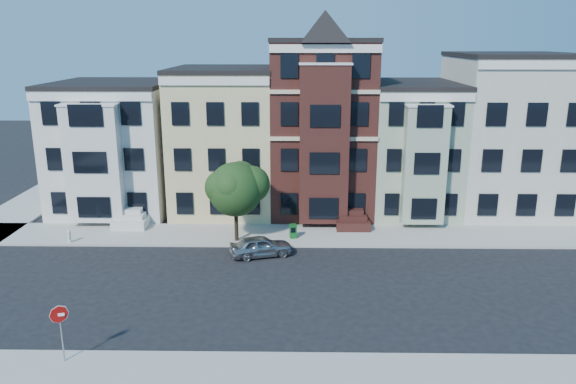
{
  "coord_description": "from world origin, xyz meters",
  "views": [
    {
      "loc": [
        -1.77,
        -25.92,
        12.26
      ],
      "look_at": [
        -2.23,
        3.45,
        4.2
      ],
      "focal_mm": 35.0,
      "sensor_mm": 36.0,
      "label": 1
    }
  ],
  "objects_px": {
    "newspaper_box": "(293,231)",
    "fire_hydrant": "(69,238)",
    "stop_sign": "(61,330)",
    "parked_car": "(261,246)",
    "street_tree": "(235,193)"
  },
  "relations": [
    {
      "from": "street_tree",
      "to": "parked_car",
      "type": "height_order",
      "value": "street_tree"
    },
    {
      "from": "parked_car",
      "to": "newspaper_box",
      "type": "bearing_deg",
      "value": -50.95
    },
    {
      "from": "newspaper_box",
      "to": "fire_hydrant",
      "type": "height_order",
      "value": "newspaper_box"
    },
    {
      "from": "stop_sign",
      "to": "newspaper_box",
      "type": "bearing_deg",
      "value": 44.99
    },
    {
      "from": "newspaper_box",
      "to": "fire_hydrant",
      "type": "distance_m",
      "value": 13.78
    },
    {
      "from": "stop_sign",
      "to": "fire_hydrant",
      "type": "bearing_deg",
      "value": 97.73
    },
    {
      "from": "street_tree",
      "to": "fire_hydrant",
      "type": "distance_m",
      "value": 10.6
    },
    {
      "from": "parked_car",
      "to": "stop_sign",
      "type": "height_order",
      "value": "stop_sign"
    },
    {
      "from": "parked_car",
      "to": "stop_sign",
      "type": "distance_m",
      "value": 13.34
    },
    {
      "from": "street_tree",
      "to": "fire_hydrant",
      "type": "height_order",
      "value": "street_tree"
    },
    {
      "from": "newspaper_box",
      "to": "parked_car",
      "type": "bearing_deg",
      "value": -138.05
    },
    {
      "from": "fire_hydrant",
      "to": "stop_sign",
      "type": "xyz_separation_m",
      "value": [
        4.93,
        -13.06,
        1.02
      ]
    },
    {
      "from": "stop_sign",
      "to": "parked_car",
      "type": "bearing_deg",
      "value": 45.59
    },
    {
      "from": "parked_car",
      "to": "newspaper_box",
      "type": "distance_m",
      "value": 3.29
    },
    {
      "from": "fire_hydrant",
      "to": "parked_car",
      "type": "bearing_deg",
      "value": -8.15
    }
  ]
}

